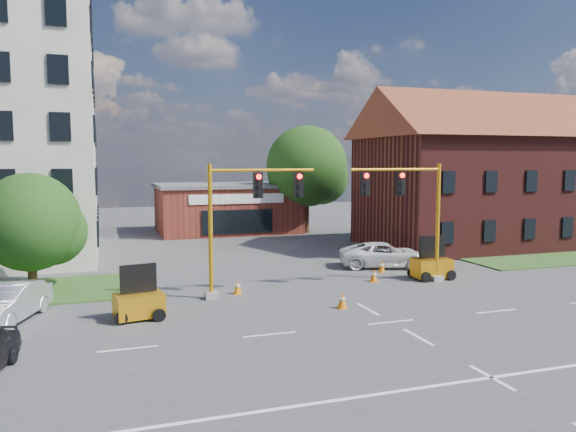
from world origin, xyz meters
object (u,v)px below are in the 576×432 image
object	(u,v)px
signal_mast_west	(245,213)
signal_mast_east	(410,208)
trailer_west	(139,303)
pickup_white	(384,255)
trailer_east	(432,266)

from	to	relation	value
signal_mast_west	signal_mast_east	xyz separation A→B (m)	(8.71, 0.00, 0.00)
trailer_west	pickup_white	bearing A→B (deg)	14.50
signal_mast_west	trailer_west	xyz separation A→B (m)	(-5.03, -2.37, -3.25)
signal_mast_east	trailer_east	distance (m)	3.69
trailer_east	pickup_white	world-z (taller)	trailer_east
signal_mast_east	pickup_white	xyz separation A→B (m)	(0.92, 4.40, -3.18)
signal_mast_west	trailer_east	distance (m)	10.93
signal_mast_east	trailer_west	bearing A→B (deg)	-170.22
trailer_east	trailer_west	bearing A→B (deg)	-166.45
trailer_west	signal_mast_west	bearing A→B (deg)	14.94
trailer_west	trailer_east	distance (m)	15.73
signal_mast_east	pickup_white	distance (m)	5.50
trailer_east	signal_mast_west	bearing A→B (deg)	-174.07
signal_mast_east	trailer_east	world-z (taller)	signal_mast_east
pickup_white	trailer_east	bearing A→B (deg)	-150.75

